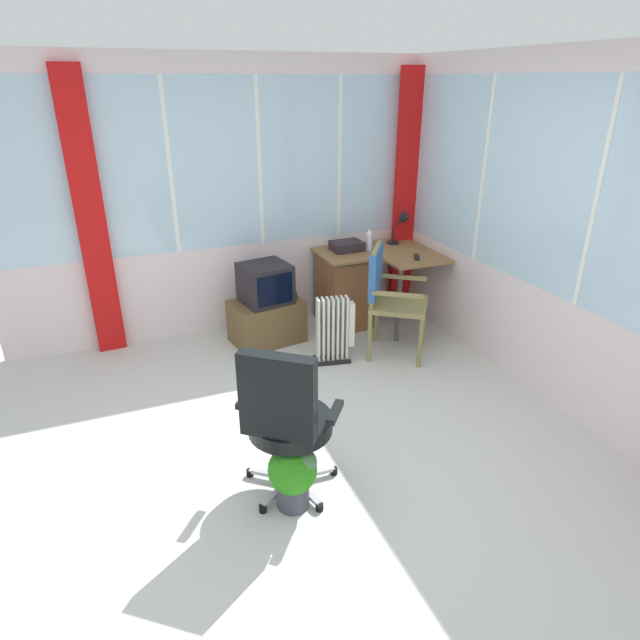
% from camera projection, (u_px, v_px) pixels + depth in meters
% --- Properties ---
extents(ground, '(5.01, 5.68, 0.06)m').
position_uv_depth(ground, '(310.00, 473.00, 3.49)').
color(ground, beige).
extents(north_window_panel, '(4.01, 0.07, 2.52)m').
position_uv_depth(north_window_panel, '(218.00, 202.00, 4.96)').
color(north_window_panel, silver).
rests_on(north_window_panel, ground).
extents(east_window_panel, '(0.07, 4.68, 2.52)m').
position_uv_depth(east_window_panel, '(590.00, 247.00, 3.65)').
color(east_window_panel, silver).
rests_on(east_window_panel, ground).
extents(curtain_north_left, '(0.24, 0.09, 2.42)m').
position_uv_depth(curtain_north_left, '(91.00, 220.00, 4.54)').
color(curtain_north_left, red).
rests_on(curtain_north_left, ground).
extents(curtain_corner, '(0.24, 0.08, 2.42)m').
position_uv_depth(curtain_corner, '(406.00, 195.00, 5.52)').
color(curtain_corner, red).
rests_on(curtain_corner, ground).
extents(desk, '(1.10, 0.91, 0.75)m').
position_uv_depth(desk, '(347.00, 286.00, 5.40)').
color(desk, olive).
rests_on(desk, ground).
extents(desk_lamp, '(0.23, 0.20, 0.34)m').
position_uv_depth(desk_lamp, '(403.00, 223.00, 5.46)').
color(desk_lamp, black).
rests_on(desk_lamp, desk).
extents(tv_remote, '(0.11, 0.15, 0.02)m').
position_uv_depth(tv_remote, '(417.00, 257.00, 5.10)').
color(tv_remote, black).
rests_on(tv_remote, desk).
extents(spray_bottle, '(0.06, 0.06, 0.22)m').
position_uv_depth(spray_bottle, '(369.00, 240.00, 5.31)').
color(spray_bottle, silver).
rests_on(spray_bottle, desk).
extents(paper_tray, '(0.30, 0.23, 0.09)m').
position_uv_depth(paper_tray, '(347.00, 246.00, 5.32)').
color(paper_tray, '#282024').
rests_on(paper_tray, desk).
extents(wooden_armchair, '(0.67, 0.67, 0.99)m').
position_uv_depth(wooden_armchair, '(385.00, 288.00, 4.73)').
color(wooden_armchair, olive).
rests_on(wooden_armchair, ground).
extents(office_chair, '(0.61, 0.60, 1.00)m').
position_uv_depth(office_chair, '(285.00, 415.00, 3.05)').
color(office_chair, '#B7B7BF').
rests_on(office_chair, ground).
extents(tv_on_stand, '(0.71, 0.54, 0.77)m').
position_uv_depth(tv_on_stand, '(267.00, 308.00, 5.05)').
color(tv_on_stand, brown).
rests_on(tv_on_stand, ground).
extents(space_heater, '(0.36, 0.22, 0.61)m').
position_uv_depth(space_heater, '(335.00, 329.00, 4.69)').
color(space_heater, silver).
rests_on(space_heater, ground).
extents(potted_plant, '(0.29, 0.29, 0.40)m').
position_uv_depth(potted_plant, '(294.00, 473.00, 3.09)').
color(potted_plant, '#3F404C').
rests_on(potted_plant, ground).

